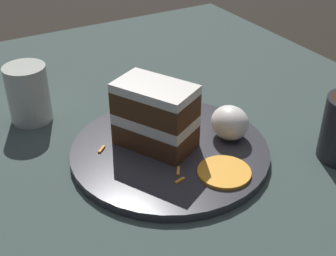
# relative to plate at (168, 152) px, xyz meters

# --- Properties ---
(ground_plane) EXTENTS (6.00, 6.00, 0.00)m
(ground_plane) POSITION_rel_plate_xyz_m (0.03, -0.00, -0.04)
(ground_plane) COLOR black
(ground_plane) RESTS_ON ground
(dining_table) EXTENTS (1.14, 0.97, 0.03)m
(dining_table) POSITION_rel_plate_xyz_m (0.03, -0.00, -0.02)
(dining_table) COLOR #384742
(dining_table) RESTS_ON ground
(plate) EXTENTS (0.30, 0.30, 0.01)m
(plate) POSITION_rel_plate_xyz_m (0.00, 0.00, 0.00)
(plate) COLOR #333338
(plate) RESTS_ON dining_table
(cake_slice) EXTENTS (0.13, 0.12, 0.10)m
(cake_slice) POSITION_rel_plate_xyz_m (0.02, 0.01, 0.06)
(cake_slice) COLOR #4C2D19
(cake_slice) RESTS_ON plate
(cream_dollop) EXTENTS (0.06, 0.06, 0.05)m
(cream_dollop) POSITION_rel_plate_xyz_m (-0.02, -0.10, 0.03)
(cream_dollop) COLOR white
(cream_dollop) RESTS_ON plate
(orange_garnish) EXTENTS (0.08, 0.08, 0.00)m
(orange_garnish) POSITION_rel_plate_xyz_m (-0.09, -0.04, 0.01)
(orange_garnish) COLOR orange
(orange_garnish) RESTS_ON plate
(carrot_shreds_scatter) EXTENTS (0.19, 0.13, 0.00)m
(carrot_shreds_scatter) POSITION_rel_plate_xyz_m (0.00, 0.03, 0.01)
(carrot_shreds_scatter) COLOR orange
(carrot_shreds_scatter) RESTS_ON plate
(drinking_glass) EXTENTS (0.07, 0.07, 0.10)m
(drinking_glass) POSITION_rel_plate_xyz_m (0.21, 0.15, 0.04)
(drinking_glass) COLOR beige
(drinking_glass) RESTS_ON dining_table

